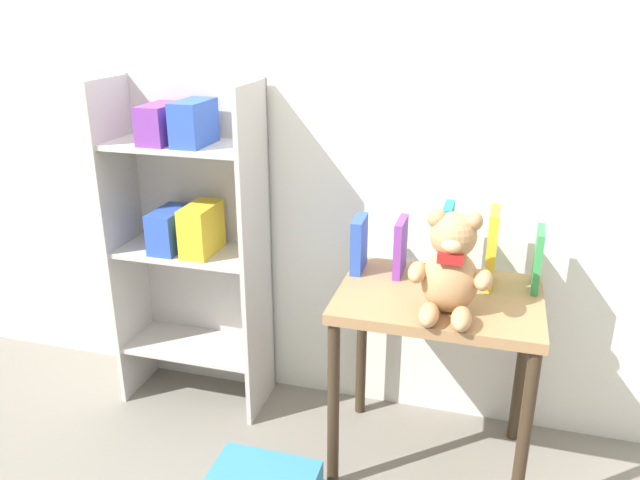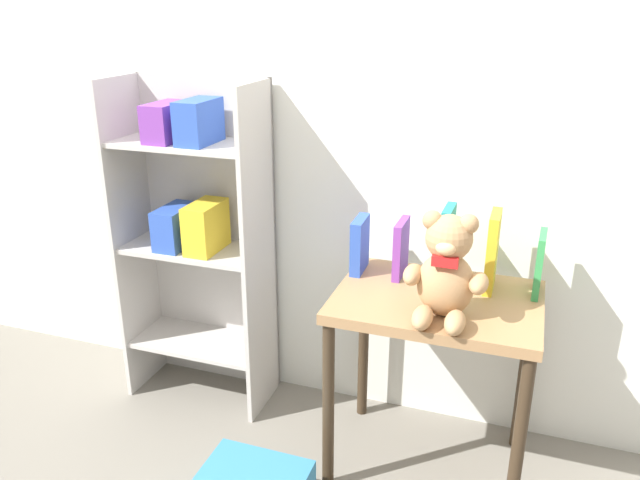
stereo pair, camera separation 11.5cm
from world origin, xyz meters
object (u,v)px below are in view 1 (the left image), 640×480
Objects in this scene: teddy_bear at (451,268)px; book_standing_blue at (359,244)px; display_table at (437,322)px; book_standing_purple at (402,247)px; book_standing_teal at (446,242)px; bookshelf_side at (192,229)px; book_standing_yellow at (491,248)px; book_standing_green at (538,259)px.

teddy_bear reaches higher than book_standing_blue.
display_table is 0.29m from teddy_bear.
book_standing_purple is 0.15m from book_standing_teal.
bookshelf_side reaches higher than book_standing_purple.
book_standing_yellow is (0.15, -0.01, -0.00)m from book_standing_teal.
book_standing_blue is at bearing -177.71° from book_standing_teal.
bookshelf_side is 1.14m from book_standing_yellow.
display_table is at bearing -141.06° from book_standing_yellow.
teddy_bear is 0.38m from book_standing_green.
book_standing_teal is 1.27× the size of book_standing_green.
bookshelf_side is 6.30× the size of book_standing_green.
book_standing_yellow is at bearing -2.99° from bookshelf_side.
teddy_bear is (1.02, -0.31, 0.09)m from bookshelf_side.
display_table is 3.45× the size of book_standing_blue.
book_standing_yellow is (0.15, 0.12, 0.24)m from display_table.
teddy_bear is 1.25× the size of book_standing_yellow.
book_standing_purple is at bearing -178.70° from book_standing_teal.
bookshelf_side is at bearing 163.06° from teddy_bear.
teddy_bear is at bearing -81.03° from book_standing_teal.
bookshelf_side reaches higher than book_standing_green.
teddy_bear reaches higher than book_standing_green.
book_standing_purple is (-0.15, 0.13, 0.20)m from display_table.
book_standing_yellow reaches higher than display_table.
display_table is 0.27m from book_standing_teal.
book_standing_blue is at bearing 179.52° from book_standing_yellow.
book_standing_blue is at bearing -177.40° from book_standing_purple.
bookshelf_side reaches higher than book_standing_teal.
book_standing_green is (0.30, 0.00, -0.03)m from book_standing_teal.
book_standing_yellow is at bearing -1.20° from book_standing_purple.
book_standing_green is at bearing 1.67° from book_standing_teal.
book_standing_blue is 0.97× the size of book_standing_purple.
book_standing_yellow is at bearing -173.31° from book_standing_green.
display_table is 0.31m from book_standing_yellow.
book_standing_teal is (0.30, 0.01, 0.04)m from book_standing_blue.
teddy_bear is at bearing -39.12° from book_standing_blue.
teddy_bear reaches higher than book_standing_teal.
display_table is 2.04× the size of teddy_bear.
teddy_bear is at bearing -16.94° from bookshelf_side.
book_standing_teal is at bearing 176.44° from book_standing_yellow.
display_table is at bearing -88.98° from book_standing_teal.
book_standing_green reaches higher than book_standing_purple.
bookshelf_side reaches higher than book_standing_yellow.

